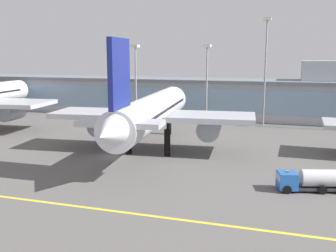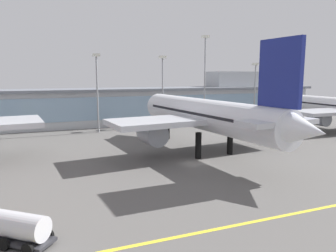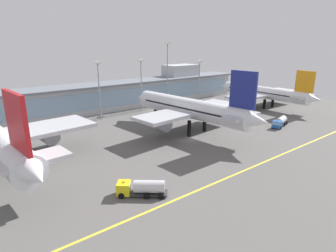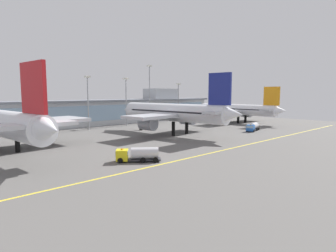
# 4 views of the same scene
# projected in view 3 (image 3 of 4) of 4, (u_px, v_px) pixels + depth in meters

# --- Properties ---
(ground_plane) EXTENTS (185.72, 185.72, 0.00)m
(ground_plane) POSITION_uv_depth(u_px,v_px,m) (190.00, 140.00, 80.40)
(ground_plane) COLOR #5B5956
(taxiway_centreline_stripe) EXTENTS (148.58, 0.50, 0.01)m
(taxiway_centreline_stripe) POSITION_uv_depth(u_px,v_px,m) (256.00, 165.00, 63.79)
(taxiway_centreline_stripe) COLOR yellow
(taxiway_centreline_stripe) RESTS_ON ground
(terminal_building) EXTENTS (135.66, 14.00, 16.12)m
(terminal_building) POSITION_uv_depth(u_px,v_px,m) (114.00, 94.00, 117.11)
(terminal_building) COLOR #ADB2B7
(terminal_building) RESTS_ON ground
(airliner_near_right) EXTENTS (37.92, 51.03, 19.82)m
(airliner_near_right) POSITION_uv_depth(u_px,v_px,m) (190.00, 109.00, 86.11)
(airliner_near_right) COLOR black
(airliner_near_right) RESTS_ON ground
(airliner_far_right) EXTENTS (37.80, 47.89, 16.56)m
(airliner_far_right) POSITION_uv_depth(u_px,v_px,m) (264.00, 93.00, 120.48)
(airliner_far_right) COLOR black
(airliner_far_right) RESTS_ON ground
(fuel_tanker_truck) EXTENTS (9.36, 4.94, 2.90)m
(fuel_tanker_truck) POSITION_uv_depth(u_px,v_px,m) (280.00, 122.00, 93.04)
(fuel_tanker_truck) COLOR black
(fuel_tanker_truck) RESTS_ON ground
(baggage_tug_near) EXTENTS (8.51, 7.64, 2.90)m
(baggage_tug_near) POSITION_uv_depth(u_px,v_px,m) (140.00, 188.00, 51.00)
(baggage_tug_near) COLOR black
(baggage_tug_near) RESTS_ON ground
(apron_light_mast_west) EXTENTS (1.80, 1.80, 26.56)m
(apron_light_mast_west) POSITION_uv_depth(u_px,v_px,m) (167.00, 66.00, 119.42)
(apron_light_mast_west) COLOR gray
(apron_light_mast_west) RESTS_ON ground
(apron_light_mast_centre) EXTENTS (1.80, 1.80, 18.71)m
(apron_light_mast_centre) POSITION_uv_depth(u_px,v_px,m) (199.00, 74.00, 129.80)
(apron_light_mast_centre) COLOR gray
(apron_light_mast_centre) RESTS_ON ground
(apron_light_mast_east) EXTENTS (1.80, 1.80, 20.25)m
(apron_light_mast_east) POSITION_uv_depth(u_px,v_px,m) (141.00, 77.00, 110.64)
(apron_light_mast_east) COLOR gray
(apron_light_mast_east) RESTS_ON ground
(apron_light_mast_far_east) EXTENTS (1.80, 1.80, 20.25)m
(apron_light_mast_far_east) POSITION_uv_depth(u_px,v_px,m) (99.00, 82.00, 98.03)
(apron_light_mast_far_east) COLOR gray
(apron_light_mast_far_east) RESTS_ON ground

